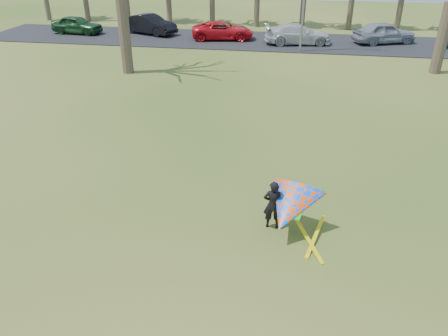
% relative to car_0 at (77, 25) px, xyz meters
% --- Properties ---
extents(ground, '(100.00, 100.00, 0.00)m').
position_rel_car_0_xyz_m(ground, '(16.16, -25.12, -0.76)').
color(ground, '#225011').
rests_on(ground, ground).
extents(parking_strip, '(46.00, 7.00, 0.06)m').
position_rel_car_0_xyz_m(parking_strip, '(16.16, -0.12, -0.73)').
color(parking_strip, black).
rests_on(parking_strip, ground).
extents(car_0, '(4.26, 2.05, 1.40)m').
position_rel_car_0_xyz_m(car_0, '(0.00, 0.00, 0.00)').
color(car_0, '#1B4520').
rests_on(car_0, parking_strip).
extents(car_1, '(4.90, 3.28, 1.53)m').
position_rel_car_0_xyz_m(car_1, '(5.93, 0.86, 0.06)').
color(car_1, black).
rests_on(car_1, parking_strip).
extents(car_2, '(5.05, 2.93, 1.32)m').
position_rel_car_0_xyz_m(car_2, '(12.17, -0.20, -0.04)').
color(car_2, red).
rests_on(car_2, parking_strip).
extents(car_3, '(5.13, 2.77, 1.41)m').
position_rel_car_0_xyz_m(car_3, '(17.92, -0.91, 0.00)').
color(car_3, silver).
rests_on(car_3, parking_strip).
extents(car_4, '(4.93, 3.37, 1.56)m').
position_rel_car_0_xyz_m(car_4, '(24.25, 0.44, 0.08)').
color(car_4, '#93999F').
rests_on(car_4, parking_strip).
extents(kite_flyer, '(2.13, 2.39, 2.02)m').
position_rel_car_0_xyz_m(kite_flyer, '(18.15, -24.54, 0.08)').
color(kite_flyer, black).
rests_on(kite_flyer, ground).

